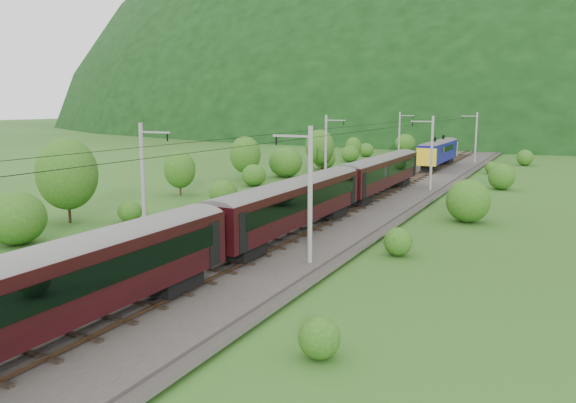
% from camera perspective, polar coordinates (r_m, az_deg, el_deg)
% --- Properties ---
extents(ground, '(600.00, 600.00, 0.00)m').
position_cam_1_polar(ground, '(36.33, -6.77, -5.40)').
color(ground, '#2A4A17').
rests_on(ground, ground).
extents(railbed, '(14.00, 220.00, 0.30)m').
position_cam_1_polar(railbed, '(44.75, 0.25, -2.23)').
color(railbed, '#38332D').
rests_on(railbed, ground).
extents(track_left, '(2.40, 220.00, 0.27)m').
position_cam_1_polar(track_left, '(45.79, -2.45, -1.68)').
color(track_left, brown).
rests_on(track_left, railbed).
extents(track_right, '(2.40, 220.00, 0.27)m').
position_cam_1_polar(track_right, '(43.72, 3.07, -2.24)').
color(track_right, brown).
rests_on(track_right, railbed).
extents(catenary_left, '(2.54, 192.28, 8.00)m').
position_cam_1_polar(catenary_left, '(66.52, 3.92, 5.49)').
color(catenary_left, gray).
rests_on(catenary_left, railbed).
extents(catenary_right, '(2.54, 192.28, 8.00)m').
position_cam_1_polar(catenary_right, '(62.86, 14.32, 4.96)').
color(catenary_right, gray).
rests_on(catenary_right, railbed).
extents(overhead_wires, '(4.83, 198.00, 0.03)m').
position_cam_1_polar(overhead_wires, '(43.83, 0.26, 6.69)').
color(overhead_wires, black).
rests_on(overhead_wires, ground).
extents(mountain_main, '(504.00, 360.00, 244.00)m').
position_cam_1_polar(mountain_main, '(290.05, 22.84, 7.18)').
color(mountain_main, black).
rests_on(mountain_main, ground).
extents(mountain_ridge, '(336.00, 280.00, 132.00)m').
position_cam_1_polar(mountain_ridge, '(357.65, 3.59, 8.28)').
color(mountain_ridge, black).
rests_on(mountain_ridge, ground).
extents(train, '(2.67, 128.15, 4.63)m').
position_cam_1_polar(train, '(30.29, -8.21, -2.25)').
color(train, black).
rests_on(train, ground).
extents(hazard_post_near, '(0.14, 0.14, 1.30)m').
position_cam_1_polar(hazard_post_near, '(61.85, 7.72, 1.79)').
color(hazard_post_near, red).
rests_on(hazard_post_near, railbed).
extents(hazard_post_far, '(0.15, 0.15, 1.42)m').
position_cam_1_polar(hazard_post_far, '(88.73, 14.25, 4.03)').
color(hazard_post_far, red).
rests_on(hazard_post_far, railbed).
extents(signal, '(0.21, 0.21, 1.88)m').
position_cam_1_polar(signal, '(66.38, 5.21, 2.78)').
color(signal, black).
rests_on(signal, railbed).
extents(vegetation_left, '(11.26, 147.15, 6.91)m').
position_cam_1_polar(vegetation_left, '(54.35, -12.36, 2.38)').
color(vegetation_left, '#1F5416').
rests_on(vegetation_left, ground).
extents(vegetation_right, '(5.79, 105.68, 3.19)m').
position_cam_1_polar(vegetation_right, '(43.52, 17.15, -1.46)').
color(vegetation_right, '#1F5416').
rests_on(vegetation_right, ground).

